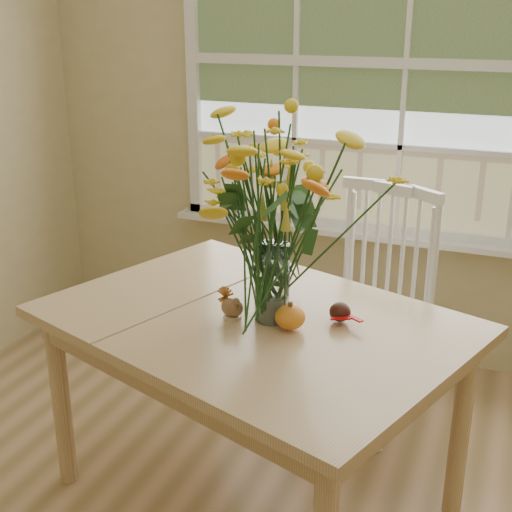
% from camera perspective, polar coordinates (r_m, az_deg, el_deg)
% --- Properties ---
extents(wall_back, '(4.00, 0.02, 2.70)m').
position_cam_1_polar(wall_back, '(3.50, 12.28, 12.18)').
color(wall_back, tan).
rests_on(wall_back, floor).
extents(window, '(2.42, 0.12, 1.74)m').
position_cam_1_polar(window, '(3.44, 12.39, 15.10)').
color(window, silver).
rests_on(window, wall_back).
extents(dining_table, '(1.69, 1.44, 0.77)m').
position_cam_1_polar(dining_table, '(2.47, -0.17, -6.96)').
color(dining_table, tan).
rests_on(dining_table, floor).
extents(windsor_chair, '(0.61, 0.59, 1.05)m').
position_cam_1_polar(windsor_chair, '(3.13, 9.87, -3.13)').
color(windsor_chair, white).
rests_on(windsor_chair, floor).
extents(flower_vase, '(0.57, 0.57, 0.68)m').
position_cam_1_polar(flower_vase, '(2.27, 1.40, 4.17)').
color(flower_vase, white).
rests_on(flower_vase, dining_table).
extents(pumpkin, '(0.10, 0.10, 0.08)m').
position_cam_1_polar(pumpkin, '(2.32, 2.86, -5.21)').
color(pumpkin, orange).
rests_on(pumpkin, dining_table).
extents(turkey_figurine, '(0.09, 0.07, 0.10)m').
position_cam_1_polar(turkey_figurine, '(2.40, -2.00, -4.32)').
color(turkey_figurine, '#CCB78C').
rests_on(turkey_figurine, dining_table).
extents(dark_gourd, '(0.13, 0.08, 0.07)m').
position_cam_1_polar(dark_gourd, '(2.40, 7.01, -4.72)').
color(dark_gourd, '#38160F').
rests_on(dark_gourd, dining_table).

